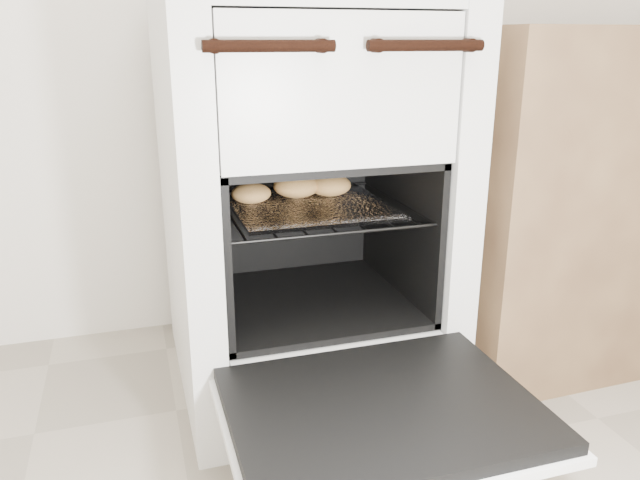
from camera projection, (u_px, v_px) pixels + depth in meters
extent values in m
cube|color=silver|center=(300.00, 196.00, 1.62)|extent=(0.67, 0.71, 1.02)
cylinder|color=black|center=(270.00, 46.00, 1.12)|extent=(0.24, 0.02, 0.02)
cylinder|color=black|center=(426.00, 45.00, 1.21)|extent=(0.24, 0.02, 0.02)
cube|color=black|center=(382.00, 408.00, 1.19)|extent=(0.58, 0.44, 0.03)
cube|color=silver|center=(382.00, 417.00, 1.19)|extent=(0.60, 0.47, 0.02)
cylinder|color=black|center=(213.00, 216.00, 1.48)|extent=(0.01, 0.47, 0.01)
cylinder|color=black|center=(398.00, 201.00, 1.61)|extent=(0.01, 0.47, 0.01)
cylinder|color=black|center=(338.00, 234.00, 1.34)|extent=(0.48, 0.01, 0.01)
cylinder|color=black|center=(287.00, 189.00, 1.75)|extent=(0.48, 0.01, 0.01)
cylinder|color=black|center=(229.00, 215.00, 1.49)|extent=(0.01, 0.44, 0.01)
cylinder|color=black|center=(257.00, 212.00, 1.51)|extent=(0.01, 0.44, 0.01)
cylinder|color=black|center=(283.00, 210.00, 1.53)|extent=(0.01, 0.44, 0.01)
cylinder|color=black|center=(309.00, 208.00, 1.55)|extent=(0.01, 0.44, 0.01)
cylinder|color=black|center=(335.00, 206.00, 1.57)|extent=(0.01, 0.44, 0.01)
cylinder|color=black|center=(360.00, 204.00, 1.58)|extent=(0.01, 0.44, 0.01)
cylinder|color=black|center=(384.00, 202.00, 1.60)|extent=(0.01, 0.44, 0.01)
cube|color=white|center=(312.00, 208.00, 1.52)|extent=(0.38, 0.33, 0.01)
ellipsoid|color=tan|center=(296.00, 186.00, 1.60)|extent=(0.16, 0.16, 0.06)
ellipsoid|color=tan|center=(330.00, 185.00, 1.62)|extent=(0.14, 0.14, 0.05)
ellipsoid|color=tan|center=(251.00, 193.00, 1.55)|extent=(0.11, 0.11, 0.05)
cube|color=brown|center=(580.00, 192.00, 1.86)|extent=(0.95, 0.64, 0.93)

